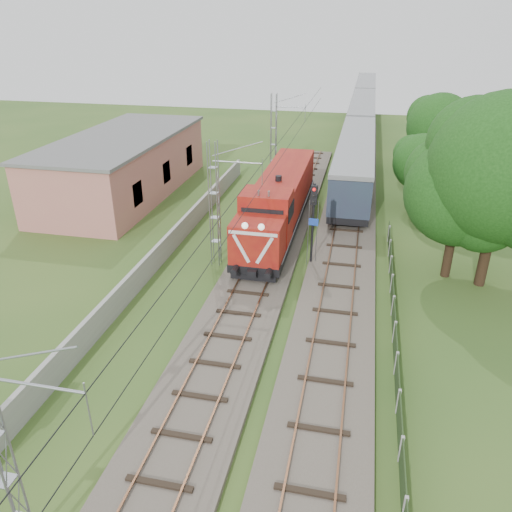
# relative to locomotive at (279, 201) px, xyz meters

# --- Properties ---
(ground) EXTENTS (140.00, 140.00, 0.00)m
(ground) POSITION_rel_locomotive_xyz_m (0.00, -18.27, -2.33)
(ground) COLOR #2B4E1D
(ground) RESTS_ON ground
(track_main) EXTENTS (4.20, 70.00, 0.45)m
(track_main) POSITION_rel_locomotive_xyz_m (0.00, -11.27, -2.15)
(track_main) COLOR #6B6054
(track_main) RESTS_ON ground
(track_side) EXTENTS (4.20, 80.00, 0.45)m
(track_side) POSITION_rel_locomotive_xyz_m (5.00, 1.73, -2.15)
(track_side) COLOR #6B6054
(track_side) RESTS_ON ground
(catenary) EXTENTS (3.31, 70.00, 8.00)m
(catenary) POSITION_rel_locomotive_xyz_m (-2.95, -6.27, 1.71)
(catenary) COLOR gray
(catenary) RESTS_ON ground
(boundary_wall) EXTENTS (0.25, 40.00, 1.50)m
(boundary_wall) POSITION_rel_locomotive_xyz_m (-6.50, -6.27, -1.58)
(boundary_wall) COLOR #9E9E99
(boundary_wall) RESTS_ON ground
(station_building) EXTENTS (8.40, 20.40, 5.22)m
(station_building) POSITION_rel_locomotive_xyz_m (-15.00, 5.73, 0.30)
(station_building) COLOR #B1655F
(station_building) RESTS_ON ground
(fence) EXTENTS (0.12, 32.00, 1.20)m
(fence) POSITION_rel_locomotive_xyz_m (8.00, -15.27, -1.73)
(fence) COLOR black
(fence) RESTS_ON ground
(locomotive) EXTENTS (3.15, 18.01, 4.57)m
(locomotive) POSITION_rel_locomotive_xyz_m (0.00, 0.00, 0.00)
(locomotive) COLOR black
(locomotive) RESTS_ON ground
(coach_rake) EXTENTS (3.22, 71.89, 3.73)m
(coach_rake) POSITION_rel_locomotive_xyz_m (5.00, 36.41, 0.31)
(coach_rake) COLOR black
(coach_rake) RESTS_ON ground
(signal_post) EXTENTS (0.61, 0.47, 5.49)m
(signal_post) POSITION_rel_locomotive_xyz_m (3.03, -5.37, 1.44)
(signal_post) COLOR black
(signal_post) RESTS_ON ground
(tree_a) EXTENTS (6.66, 6.34, 8.64)m
(tree_a) POSITION_rel_locomotive_xyz_m (11.42, -4.89, 3.05)
(tree_a) COLOR #332315
(tree_a) RESTS_ON ground
(tree_b) EXTENTS (8.67, 8.26, 11.24)m
(tree_b) POSITION_rel_locomotive_xyz_m (13.32, -5.63, 4.68)
(tree_b) COLOR #332315
(tree_b) RESTS_ON ground
(tree_c) EXTENTS (4.78, 4.55, 6.20)m
(tree_c) POSITION_rel_locomotive_xyz_m (10.40, 7.22, 1.53)
(tree_c) COLOR #332315
(tree_c) RESTS_ON ground
(tree_d) EXTENTS (6.35, 6.05, 8.23)m
(tree_d) POSITION_rel_locomotive_xyz_m (12.53, 15.92, 2.80)
(tree_d) COLOR #332315
(tree_d) RESTS_ON ground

